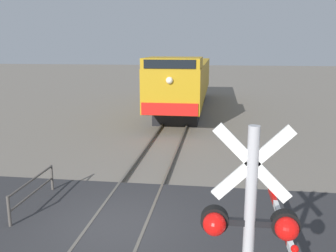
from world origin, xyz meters
The scene contains 7 objects.
ground_plane centered at (0.00, 0.00, 0.00)m, with size 160.00×160.00×0.00m, color slate.
rail_track_left centered at (-0.72, 0.00, 0.07)m, with size 0.08×80.00×0.15m, color #59544C.
rail_track_right centered at (0.72, 0.00, 0.07)m, with size 0.08×80.00×0.15m, color #59544C.
road_surface centered at (0.00, 0.00, 0.07)m, with size 36.00×6.04×0.14m, color #2D2D30.
locomotive centered at (0.00, 18.39, 2.08)m, with size 3.10×17.02×3.97m.
crossing_signal centered at (2.87, -4.13, 2.29)m, with size 1.18×0.33×3.74m.
guard_railing centered at (-2.67, 0.89, 0.62)m, with size 0.08×2.53×0.95m.
Camera 1 is at (2.45, -8.32, 4.62)m, focal length 39.61 mm.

